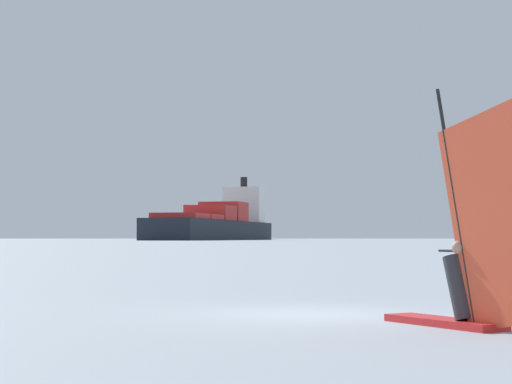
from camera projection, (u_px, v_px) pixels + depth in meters
ground_plane at (310, 314)px, 16.63m from camera, size 4000.00×4000.00×0.00m
windsurfer at (471, 261)px, 14.00m from camera, size 1.18×3.47×3.93m
cargo_ship at (218, 224)px, 473.46m from camera, size 100.47×150.47×36.68m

